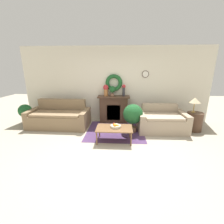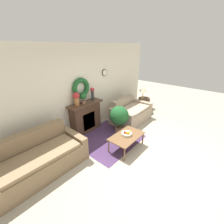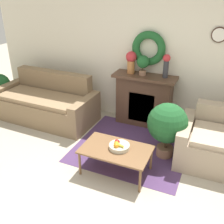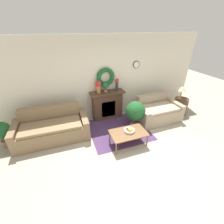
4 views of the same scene
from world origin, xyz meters
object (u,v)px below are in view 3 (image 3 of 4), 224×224
fruit_bowl (119,146)px  vase_on_mantel_right (166,64)px  couch_left (46,103)px  potted_plant_floor_by_couch (0,86)px  vase_on_mantel_left (131,61)px  potted_plant_on_mantel (143,63)px  coffee_table (116,151)px  potted_plant_floor_by_loveseat (167,124)px  fireplace (144,100)px

fruit_bowl → vase_on_mantel_right: 1.75m
couch_left → fruit_bowl: size_ratio=7.02×
couch_left → fruit_bowl: (1.97, -0.98, 0.12)m
potted_plant_floor_by_couch → vase_on_mantel_left: bearing=10.3°
potted_plant_on_mantel → vase_on_mantel_left: bearing=175.1°
couch_left → potted_plant_on_mantel: size_ratio=5.71×
couch_left → coffee_table: size_ratio=2.08×
vase_on_mantel_right → potted_plant_floor_by_loveseat: size_ratio=0.46×
fireplace → fruit_bowl: bearing=-85.5°
fruit_bowl → vase_on_mantel_right: bearing=81.3°
coffee_table → potted_plant_floor_by_loveseat: potted_plant_floor_by_loveseat is taller
vase_on_mantel_right → potted_plant_floor_by_couch: (-3.43, -0.51, -0.75)m
potted_plant_floor_by_loveseat → vase_on_mantel_left: bearing=136.5°
couch_left → fireplace: bearing=17.9°
vase_on_mantel_right → coffee_table: bearing=-99.7°
couch_left → potted_plant_floor_by_loveseat: 2.52m
couch_left → vase_on_mantel_right: size_ratio=4.93×
vase_on_mantel_right → potted_plant_on_mantel: vase_on_mantel_right is taller
potted_plant_floor_by_couch → couch_left: bearing=-2.4°
fireplace → coffee_table: bearing=-86.7°
coffee_table → potted_plant_on_mantel: potted_plant_on_mantel is taller
vase_on_mantel_left → vase_on_mantel_right: size_ratio=0.97×
fireplace → potted_plant_floor_by_loveseat: size_ratio=1.29×
coffee_table → potted_plant_floor_by_loveseat: size_ratio=1.10×
couch_left → potted_plant_floor_by_couch: 1.24m
couch_left → potted_plant_floor_by_loveseat: bearing=-6.1°
fruit_bowl → potted_plant_on_mantel: bearing=96.4°
fireplace → coffee_table: 1.57m
fireplace → fruit_bowl: (0.12, -1.53, -0.06)m
potted_plant_floor_by_loveseat → fireplace: bearing=126.5°
potted_plant_on_mantel → fireplace: bearing=16.3°
fruit_bowl → vase_on_mantel_left: size_ratio=0.72×
fruit_bowl → vase_on_mantel_left: 1.77m
coffee_table → fruit_bowl: size_ratio=3.37×
potted_plant_floor_by_couch → coffee_table: bearing=-18.4°
coffee_table → fireplace: bearing=93.3°
couch_left → coffee_table: 2.18m
fireplace → potted_plant_floor_by_couch: bearing=-170.7°
potted_plant_on_mantel → potted_plant_floor_by_couch: bearing=-170.8°
fireplace → potted_plant_on_mantel: (-0.05, -0.01, 0.71)m
potted_plant_floor_by_loveseat → potted_plant_on_mantel: bearing=129.0°
couch_left → vase_on_mantel_left: vase_on_mantel_left is taller
fruit_bowl → potted_plant_on_mantel: (-0.17, 1.52, 0.77)m
couch_left → potted_plant_floor_by_loveseat: size_ratio=2.28×
vase_on_mantel_right → potted_plant_on_mantel: bearing=-177.2°
fireplace → potted_plant_floor_by_loveseat: bearing=-53.5°
vase_on_mantel_right → potted_plant_on_mantel: (-0.41, -0.02, -0.02)m
vase_on_mantel_right → potted_plant_floor_by_loveseat: bearing=-71.9°
potted_plant_floor_by_couch → potted_plant_on_mantel: bearing=9.2°
couch_left → vase_on_mantel_right: (2.20, 0.56, 0.91)m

